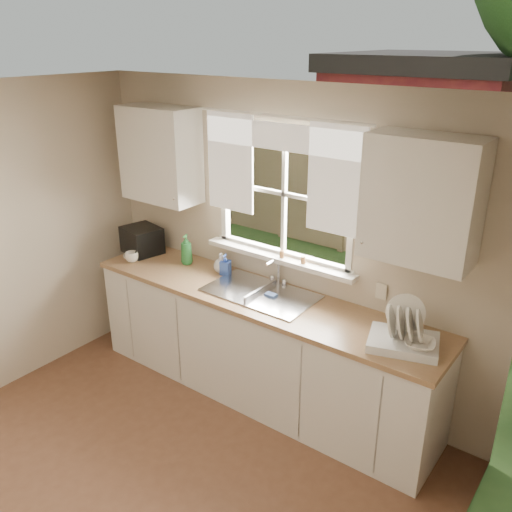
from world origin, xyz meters
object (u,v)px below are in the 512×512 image
Objects in this scene: dish_rack at (404,336)px; black_appliance at (142,240)px; soap_bottle_a at (186,249)px; cup at (132,257)px.

dish_rack is 1.57× the size of black_appliance.
dish_rack reaches higher than soap_bottle_a.
black_appliance is (-0.52, -0.05, -0.01)m from soap_bottle_a.
cup is at bearing -54.37° from black_appliance.
dish_rack is 2.09m from soap_bottle_a.
soap_bottle_a is at bearing 175.61° from dish_rack.
cup is at bearing -177.59° from dish_rack.
black_appliance is (-2.60, 0.11, 0.05)m from dish_rack.
soap_bottle_a is 0.52m from black_appliance.
black_appliance reaches higher than cup.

